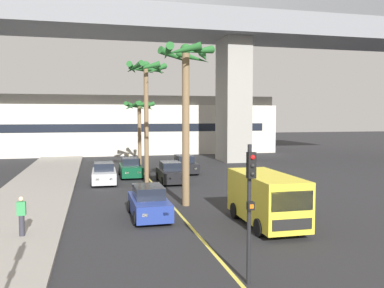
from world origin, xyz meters
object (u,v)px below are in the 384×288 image
Objects in this scene: car_queue_fourth at (149,203)px; palm_tree_mid_median at (139,113)px; delivery_van at (266,198)px; traffic_light_median_near at (250,195)px; car_queue_fifth at (104,174)px; palm_tree_near_median at (146,83)px; car_queue_second at (184,165)px; pedestrian_near_crosswalk at (22,215)px; palm_tree_far_median at (186,81)px; car_queue_third at (171,173)px; car_queue_front at (131,168)px.

palm_tree_mid_median reaches higher than car_queue_fourth.
delivery_van is 6.93m from traffic_light_median_near.
traffic_light_median_near is at bearing -78.13° from car_queue_fourth.
palm_tree_near_median is (3.14, -0.51, 6.74)m from car_queue_fifth.
car_queue_second is 1.00× the size of car_queue_fourth.
delivery_van is at bearing -90.28° from car_queue_second.
palm_tree_near_median is 15.76m from pedestrian_near_crosswalk.
car_queue_second is 0.46× the size of palm_tree_far_median.
car_queue_fifth is 11.52m from palm_tree_far_median.
pedestrian_near_crosswalk is (-7.35, 6.36, -1.72)m from traffic_light_median_near.
traffic_light_median_near is 11.70m from palm_tree_far_median.
car_queue_third is 11.36m from palm_tree_mid_median.
pedestrian_near_crosswalk is at bearing 177.98° from delivery_van.
traffic_light_median_near is 19.65m from palm_tree_near_median.
palm_tree_far_median is (2.39, 2.14, 6.23)m from car_queue_fourth.
car_queue_fifth is at bearing -111.14° from palm_tree_mid_median.
car_queue_fourth is (-2.99, -10.11, 0.00)m from car_queue_third.
delivery_van is at bearing -61.81° from palm_tree_far_median.
car_queue_fifth is (-7.02, -4.02, 0.00)m from car_queue_second.
palm_tree_near_median is (-1.76, 0.21, 6.74)m from car_queue_third.
traffic_light_median_near is (-3.27, -23.60, 1.99)m from car_queue_second.
car_queue_front is 7.61m from palm_tree_near_median.
palm_tree_mid_median is (-3.32, 5.56, 4.62)m from car_queue_second.
traffic_light_median_near is 2.59× the size of pedestrian_near_crosswalk.
car_queue_fifth is at bearing 100.04° from car_queue_fourth.
car_queue_front and car_queue_fifth have the same top height.
car_queue_second is at bearing 49.44° from palm_tree_near_median.
palm_tree_mid_median reaches higher than traffic_light_median_near.
palm_tree_far_median is at bearing 29.83° from pedestrian_near_crosswalk.
car_queue_third is 0.98× the size of traffic_light_median_near.
delivery_van is 23.74m from palm_tree_mid_median.
palm_tree_far_median is 5.54× the size of pedestrian_near_crosswalk.
palm_tree_mid_median is at bearing 120.82° from car_queue_second.
palm_tree_mid_median is at bearing 68.86° from car_queue_fifth.
car_queue_fifth is 11.26m from palm_tree_mid_median.
delivery_van reaches higher than car_queue_third.
car_queue_third is at bearing -8.39° from car_queue_fifth.
pedestrian_near_crosswalk is at bearing -150.17° from palm_tree_far_median.
delivery_van is 3.25× the size of pedestrian_near_crosswalk.
car_queue_third is 4.96m from car_queue_fifth.
palm_tree_near_median is 1.38× the size of palm_tree_mid_median.
palm_tree_far_median is (-2.63, 4.90, 5.66)m from delivery_van.
car_queue_front is 0.45× the size of palm_tree_near_median.
car_queue_second is at bearing 29.81° from car_queue_fifth.
car_queue_third is 1.00× the size of car_queue_fifth.
delivery_van is 1.26× the size of traffic_light_median_near.
car_queue_second and car_queue_third have the same top height.
car_queue_second is 2.55× the size of pedestrian_near_crosswalk.
car_queue_third is 0.46× the size of palm_tree_far_median.
car_queue_fourth is 12.38m from palm_tree_near_median.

